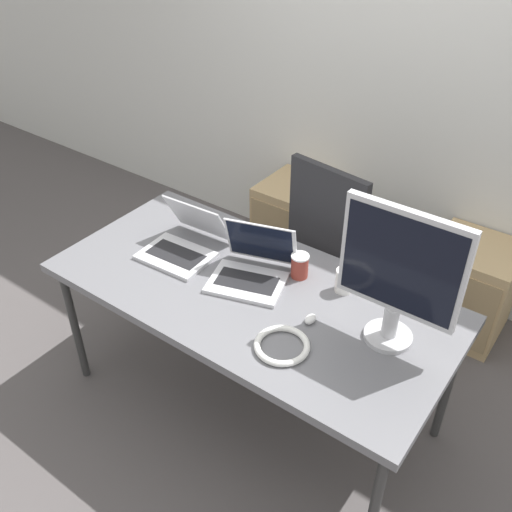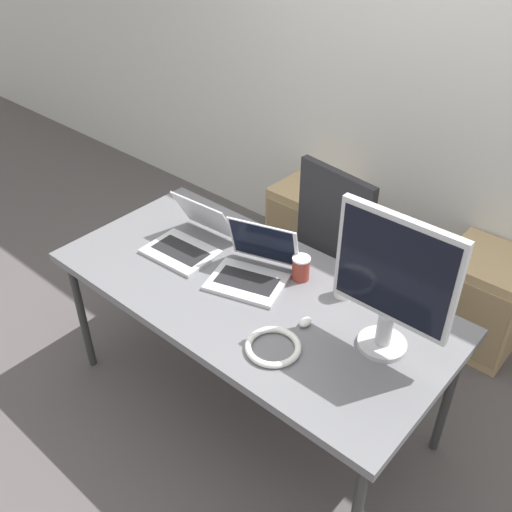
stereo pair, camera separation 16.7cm
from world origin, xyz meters
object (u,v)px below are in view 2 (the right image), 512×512
object	(u,v)px
office_chair	(352,273)
monitor	(393,282)
mouse	(305,322)
laptop_left	(253,268)
laptop_right	(189,240)
cabinet_left	(312,226)
coffee_cup_brown	(301,268)
cable_coil	(273,347)
cabinet_right	(482,300)
coffee_cup_white	(344,285)

from	to	relation	value
office_chair	monitor	xyz separation A→B (m)	(0.55, -0.68, 0.64)
office_chair	monitor	bearing A→B (deg)	-51.43
mouse	laptop_left	bearing A→B (deg)	165.55
laptop_right	mouse	size ratio (longest dim) A/B	6.12
cabinet_left	mouse	size ratio (longest dim) A/B	9.21
laptop_right	coffee_cup_brown	world-z (taller)	laptop_right
monitor	cable_coil	world-z (taller)	monitor
cabinet_right	cable_coil	size ratio (longest dim) A/B	2.59
cabinet_left	laptop_left	xyz separation A→B (m)	(0.46, -1.11, 0.51)
laptop_left	coffee_cup_brown	distance (m)	0.21
coffee_cup_brown	cable_coil	world-z (taller)	coffee_cup_brown
laptop_left	coffee_cup_brown	xyz separation A→B (m)	(0.16, 0.14, 0.00)
cabinet_right	monitor	bearing A→B (deg)	-91.80
monitor	laptop_left	bearing A→B (deg)	-179.42
coffee_cup_white	cable_coil	world-z (taller)	coffee_cup_white
cabinet_right	mouse	xyz separation A→B (m)	(-0.32, -1.20, 0.48)
monitor	office_chair	bearing A→B (deg)	128.57
office_chair	coffee_cup_white	world-z (taller)	office_chair
cabinet_left	cabinet_right	bearing A→B (deg)	0.00
cabinet_right	laptop_left	distance (m)	1.40
laptop_left	coffee_cup_brown	bearing A→B (deg)	39.99
monitor	cabinet_right	bearing A→B (deg)	88.20
laptop_right	coffee_cup_white	world-z (taller)	laptop_right
office_chair	monitor	distance (m)	1.08
laptop_left	cable_coil	xyz separation A→B (m)	(0.35, -0.28, -0.04)
laptop_right	mouse	bearing A→B (deg)	-5.32
office_chair	cable_coil	world-z (taller)	office_chair
coffee_cup_brown	cable_coil	bearing A→B (deg)	-65.69
monitor	coffee_cup_white	xyz separation A→B (m)	(-0.28, 0.15, -0.26)
laptop_right	cabinet_left	bearing A→B (deg)	94.27
laptop_right	coffee_cup_brown	bearing A→B (deg)	16.50
laptop_left	laptop_right	bearing A→B (deg)	-176.35
monitor	coffee_cup_brown	size ratio (longest dim) A/B	5.17
office_chair	cabinet_right	distance (m)	0.73
cabinet_right	coffee_cup_white	world-z (taller)	coffee_cup_white
office_chair	cable_coil	size ratio (longest dim) A/B	5.06
coffee_cup_white	monitor	bearing A→B (deg)	-28.66
laptop_right	coffee_cup_brown	xyz separation A→B (m)	(0.54, 0.16, 0.01)
cabinet_right	monitor	distance (m)	1.35
laptop_left	monitor	size ratio (longest dim) A/B	0.68
office_chair	laptop_right	world-z (taller)	office_chair
cable_coil	mouse	bearing A→B (deg)	86.60
cabinet_left	coffee_cup_white	size ratio (longest dim) A/B	5.17
office_chair	laptop_right	size ratio (longest dim) A/B	2.94
coffee_cup_white	cable_coil	bearing A→B (deg)	-92.52
coffee_cup_brown	laptop_left	bearing A→B (deg)	-140.01
office_chair	cabinet_right	size ratio (longest dim) A/B	1.95
monitor	mouse	world-z (taller)	monitor
cabinet_left	coffee_cup_brown	size ratio (longest dim) A/B	5.00
laptop_right	coffee_cup_white	bearing A→B (deg)	13.93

